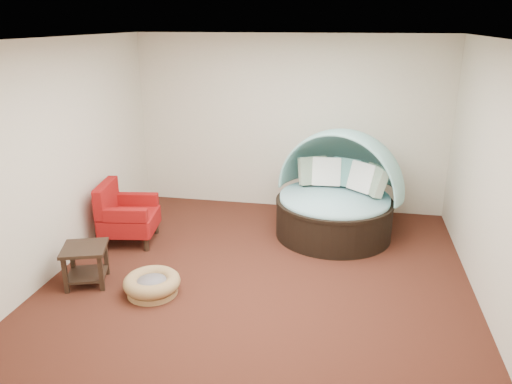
% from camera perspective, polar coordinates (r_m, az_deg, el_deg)
% --- Properties ---
extents(floor, '(5.00, 5.00, 0.00)m').
position_cam_1_polar(floor, '(6.24, 0.57, -9.50)').
color(floor, '#4A2215').
rests_on(floor, ground).
extents(wall_back, '(5.00, 0.00, 5.00)m').
position_cam_1_polar(wall_back, '(8.11, 3.84, 7.77)').
color(wall_back, beige).
rests_on(wall_back, floor).
extents(wall_front, '(5.00, 0.00, 5.00)m').
position_cam_1_polar(wall_front, '(3.44, -7.01, -8.55)').
color(wall_front, beige).
rests_on(wall_front, floor).
extents(wall_left, '(0.00, 5.00, 5.00)m').
position_cam_1_polar(wall_left, '(6.61, -21.27, 3.89)').
color(wall_left, beige).
rests_on(wall_left, floor).
extents(wall_right, '(0.00, 5.00, 5.00)m').
position_cam_1_polar(wall_right, '(5.82, 25.61, 1.34)').
color(wall_right, beige).
rests_on(wall_right, floor).
extents(ceiling, '(5.00, 5.00, 0.00)m').
position_cam_1_polar(ceiling, '(5.48, 0.67, 17.13)').
color(ceiling, white).
rests_on(ceiling, wall_back).
extents(canopy_daybed, '(2.16, 2.13, 1.54)m').
position_cam_1_polar(canopy_daybed, '(7.25, 9.32, 0.55)').
color(canopy_daybed, black).
rests_on(canopy_daybed, floor).
extents(pet_basket, '(0.72, 0.72, 0.23)m').
position_cam_1_polar(pet_basket, '(5.93, -11.79, -10.27)').
color(pet_basket, olive).
rests_on(pet_basket, floor).
extents(red_armchair, '(0.84, 0.85, 0.87)m').
position_cam_1_polar(red_armchair, '(7.22, -14.74, -2.55)').
color(red_armchair, black).
rests_on(red_armchair, floor).
extents(side_table, '(0.63, 0.63, 0.48)m').
position_cam_1_polar(side_table, '(6.26, -18.90, -7.35)').
color(side_table, black).
rests_on(side_table, floor).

